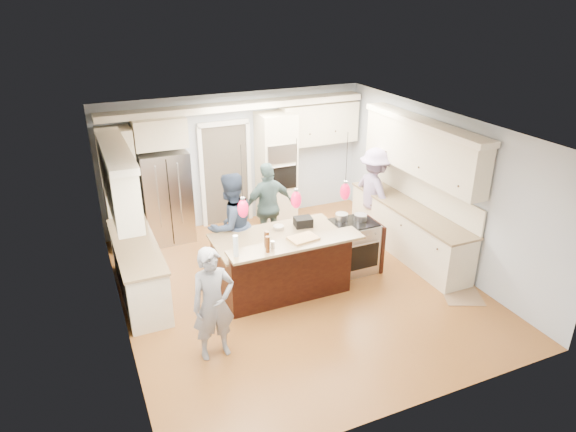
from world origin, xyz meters
The scene contains 23 objects.
ground_plane centered at (0.00, 0.00, 0.00)m, with size 6.00×6.00×0.00m, color #A36B2C.
room_shell centered at (0.00, 0.00, 1.82)m, with size 5.54×6.04×2.72m.
refrigerator centered at (-1.55, 2.64, 0.90)m, with size 0.90×0.70×1.80m, color #B7B7BC.
oven_column centered at (0.75, 2.67, 1.15)m, with size 0.72×0.69×2.30m.
back_upper_cabinets centered at (-0.75, 2.76, 1.67)m, with size 5.30×0.61×2.54m.
right_counter_run centered at (2.44, 0.30, 1.06)m, with size 0.64×3.10×2.51m.
left_cabinets centered at (-2.44, 0.80, 1.06)m, with size 0.64×2.30×2.51m.
kitchen_island centered at (-0.25, 0.07, 0.49)m, with size 2.10×1.46×1.12m.
island_range centered at (1.16, 0.15, 0.46)m, with size 0.82×0.71×0.92m.
pendant_lights centered at (-0.25, -0.51, 1.80)m, with size 1.75×0.15×1.03m.
person_bar_end centered at (-1.71, -1.12, 0.80)m, with size 0.58×0.38×1.60m, color gray.
person_far_left centered at (-0.82, 0.85, 0.92)m, with size 0.89×0.70×1.84m, color #2B3A54.
person_far_right centered at (0.12, 1.52, 0.85)m, with size 0.99×0.41×1.69m, color #4C6B6A.
person_range_side centered at (2.25, 1.24, 0.89)m, with size 1.15×0.66×1.78m, color #8E7DA8.
floor_rug centered at (2.40, -1.21, 0.01)m, with size 0.59×0.87×0.01m, color #8C6D4C.
water_bottle centered at (-1.20, -0.56, 1.28)m, with size 0.07×0.07×0.32m, color silver.
beer_bottle_a centered at (-0.70, -0.49, 1.25)m, with size 0.06×0.06×0.25m, color #49230D.
beer_bottle_b centered at (-0.74, -0.63, 1.24)m, with size 0.06×0.06×0.25m, color #49230D.
beer_bottle_c centered at (-0.70, -0.46, 1.24)m, with size 0.06×0.06×0.24m, color #49230D.
drink_can centered at (-0.63, -0.54, 1.18)m, with size 0.06×0.06×0.11m, color #B7B7BC.
cutting_board centered at (-0.11, -0.47, 1.14)m, with size 0.42×0.30×0.03m, color tan.
pot_large centered at (0.97, 0.29, 0.98)m, with size 0.22×0.22×0.13m, color #B7B7BC.
pot_small centered at (1.27, 0.16, 0.97)m, with size 0.22×0.22×0.11m, color #B7B7BC.
Camera 1 is at (-3.07, -6.67, 4.56)m, focal length 32.00 mm.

